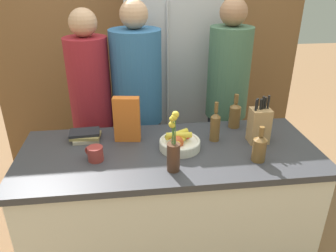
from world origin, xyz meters
The scene contains 15 objects.
kitchen_island centered at (0.00, 0.00, 0.44)m, with size 1.81×0.74×0.88m.
back_wall_wood centered at (0.00, 1.54, 1.30)m, with size 3.01×0.12×2.60m.
refrigerator centered at (0.15, 1.18, 1.01)m, with size 0.77×0.63×2.02m.
fruit_bowl centered at (0.06, 0.02, 0.92)m, with size 0.25×0.25×0.11m.
knife_block centered at (0.57, 0.05, 1.00)m, with size 0.12×0.10×0.31m.
flower_vase centered at (-0.01, -0.22, 1.01)m, with size 0.07×0.07×0.35m.
cereal_box centered at (-0.25, 0.17, 1.03)m, with size 0.17×0.08×0.29m.
coffee_mug centered at (-0.44, -0.06, 0.93)m, with size 0.11×0.10×0.08m.
book_stack centered at (-0.52, 0.20, 0.91)m, with size 0.20×0.16×0.06m.
bottle_oil centered at (0.30, 0.10, 0.99)m, with size 0.06×0.06×0.26m.
bottle_vinegar centered at (0.49, -0.17, 0.97)m, with size 0.08×0.08×0.21m.
bottle_wine centered at (0.48, 0.27, 0.98)m, with size 0.08×0.08×0.24m.
person_at_sink centered at (-0.51, 0.62, 0.94)m, with size 0.30×0.30×1.65m.
person_in_blue centered at (-0.17, 0.63, 0.95)m, with size 0.37×0.37×1.70m.
person_in_red_tee centered at (0.53, 0.63, 0.97)m, with size 0.32×0.32×1.70m.
Camera 1 is at (-0.22, -1.71, 1.87)m, focal length 35.00 mm.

